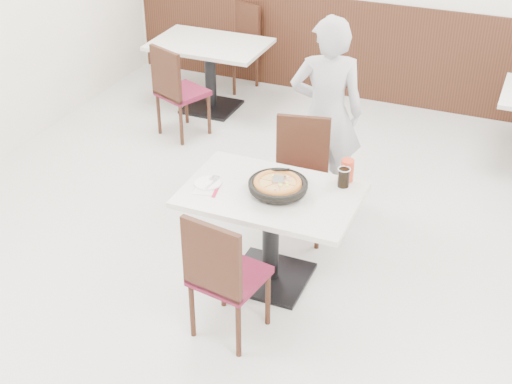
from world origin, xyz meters
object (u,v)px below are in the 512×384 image
at_px(side_plate, 208,183).
at_px(diner_person, 326,114).
at_px(pizza, 277,185).
at_px(cola_glass, 344,178).
at_px(main_table, 271,237).
at_px(bg_chair_left_far, 235,47).
at_px(bg_chair_left_near, 182,90).
at_px(chair_near, 230,273).
at_px(chair_far, 299,182).
at_px(pizza_pan, 278,188).
at_px(red_cup, 347,170).
at_px(bg_table_left, 210,76).

height_order(side_plate, diner_person, diner_person).
relative_size(pizza, cola_glass, 2.59).
xyz_separation_m(main_table, bg_chair_left_far, (-1.72, 3.23, 0.10)).
relative_size(main_table, bg_chair_left_far, 1.26).
bearing_deg(main_table, bg_chair_left_near, 131.85).
relative_size(chair_near, diner_person, 0.58).
relative_size(chair_far, bg_chair_left_near, 1.00).
relative_size(pizza, diner_person, 0.20).
bearing_deg(pizza_pan, pizza, 130.57).
relative_size(chair_near, side_plate, 5.05).
bearing_deg(pizza, main_table, -162.84).
distance_m(red_cup, bg_chair_left_far, 3.61).
relative_size(pizza, red_cup, 2.10).
relative_size(pizza_pan, diner_person, 0.24).
bearing_deg(pizza_pan, chair_near, -98.43).
bearing_deg(cola_glass, diner_person, 114.51).
height_order(pizza, bg_table_left, pizza).
distance_m(cola_glass, bg_chair_left_far, 3.67).
bearing_deg(bg_chair_left_far, main_table, 141.24).
relative_size(pizza_pan, red_cup, 2.46).
height_order(pizza, diner_person, diner_person).
bearing_deg(diner_person, bg_table_left, -57.47).
bearing_deg(bg_chair_left_far, bg_table_left, 114.37).
relative_size(main_table, bg_table_left, 1.00).
height_order(pizza_pan, diner_person, diner_person).
xyz_separation_m(pizza_pan, pizza, (-0.01, 0.01, 0.02)).
height_order(pizza_pan, bg_table_left, pizza_pan).
bearing_deg(bg_chair_left_far, chair_far, 146.50).
relative_size(pizza_pan, bg_chair_left_far, 0.41).
xyz_separation_m(chair_far, pizza_pan, (0.07, -0.64, 0.32)).
bearing_deg(chair_near, bg_chair_left_far, 122.87).
relative_size(pizza_pan, bg_table_left, 0.33).
height_order(main_table, red_cup, red_cup).
xyz_separation_m(pizza, bg_table_left, (-1.75, 2.54, -0.44)).
relative_size(main_table, cola_glass, 9.23).
bearing_deg(red_cup, diner_person, 116.65).
relative_size(cola_glass, diner_person, 0.08).
distance_m(pizza_pan, bg_chair_left_far, 3.69).
relative_size(chair_far, diner_person, 0.58).
bearing_deg(pizza, side_plate, -169.87).
xyz_separation_m(pizza_pan, cola_glass, (0.38, 0.27, 0.02)).
height_order(diner_person, bg_table_left, diner_person).
relative_size(chair_far, red_cup, 5.94).
bearing_deg(red_cup, pizza, -138.73).
height_order(chair_far, pizza, chair_far).
height_order(pizza_pan, red_cup, red_cup).
distance_m(side_plate, bg_chair_left_near, 2.35).
bearing_deg(cola_glass, side_plate, -158.62).
distance_m(chair_near, pizza_pan, 0.69).
bearing_deg(chair_near, main_table, 95.17).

